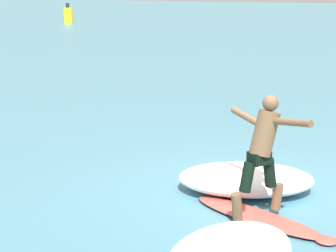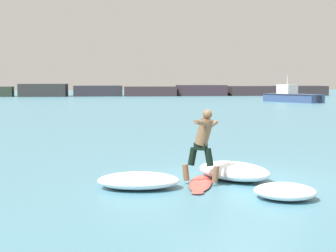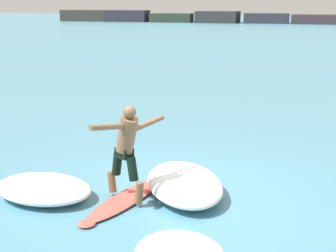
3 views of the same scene
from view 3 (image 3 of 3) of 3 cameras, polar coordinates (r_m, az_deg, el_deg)
name	(u,v)px [view 3 (image 3 of 3)]	position (r m, az deg, el deg)	size (l,w,h in m)	color
ground_plane	(183,196)	(8.07, 1.87, -8.51)	(200.00, 200.00, 0.00)	teal
rock_jetty_breakwater	(265,18)	(69.36, 11.69, 12.77)	(62.67, 4.69, 1.68)	#34302C
surfboard	(124,200)	(7.86, -5.36, -8.95)	(0.99, 2.18, 0.20)	#E05246
surfer	(126,145)	(7.51, -5.08, -2.34)	(0.93, 1.36, 1.58)	brown
wave_foam_at_nose	(43,189)	(8.20, -14.95, -7.37)	(1.88, 1.41, 0.33)	white
wave_foam_beside	(184,183)	(8.06, 1.99, -7.01)	(1.99, 2.35, 0.39)	white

